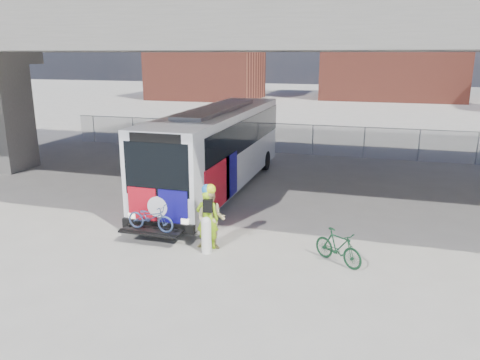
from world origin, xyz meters
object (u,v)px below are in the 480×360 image
at_px(cyclist_hivis, 207,218).
at_px(bike_parked, 338,247).
at_px(bus, 218,143).
at_px(bollard, 206,234).
at_px(cyclist_tan, 211,218).

height_order(cyclist_hivis, bike_parked, cyclist_hivis).
height_order(bus, bollard, bus).
distance_m(cyclist_tan, bike_parked, 3.93).
relative_size(cyclist_hivis, cyclist_tan, 0.99).
distance_m(bus, cyclist_hivis, 6.68).
relative_size(bollard, bike_parked, 0.68).
xyz_separation_m(cyclist_tan, bike_parked, (3.90, 0.00, -0.48)).
distance_m(bollard, cyclist_tan, 0.52).
distance_m(cyclist_hivis, bike_parked, 4.04).
bearing_deg(cyclist_hivis, cyclist_tan, 168.63).
distance_m(bus, cyclist_tan, 6.72).
bearing_deg(cyclist_hivis, bike_parked, 169.96).
distance_m(bollard, bike_parked, 3.94).
height_order(bus, cyclist_hivis, bus).
xyz_separation_m(bollard, cyclist_tan, (0.02, 0.36, 0.37)).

